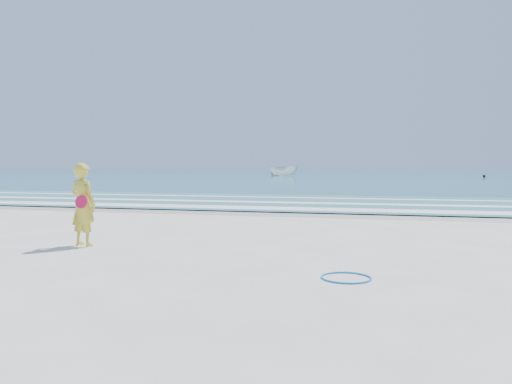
# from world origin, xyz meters

# --- Properties ---
(ground) EXTENTS (400.00, 400.00, 0.00)m
(ground) POSITION_xyz_m (0.00, 0.00, 0.00)
(ground) COLOR silver
(ground) RESTS_ON ground
(wet_sand) EXTENTS (400.00, 2.40, 0.00)m
(wet_sand) POSITION_xyz_m (0.00, 9.00, 0.00)
(wet_sand) COLOR #B2A893
(wet_sand) RESTS_ON ground
(ocean) EXTENTS (400.00, 190.00, 0.04)m
(ocean) POSITION_xyz_m (0.00, 105.00, 0.02)
(ocean) COLOR #19727F
(ocean) RESTS_ON ground
(shallow) EXTENTS (400.00, 10.00, 0.01)m
(shallow) POSITION_xyz_m (0.00, 14.00, 0.04)
(shallow) COLOR #59B7AD
(shallow) RESTS_ON ocean
(foam_near) EXTENTS (400.00, 1.40, 0.01)m
(foam_near) POSITION_xyz_m (0.00, 10.30, 0.05)
(foam_near) COLOR white
(foam_near) RESTS_ON shallow
(foam_mid) EXTENTS (400.00, 0.90, 0.01)m
(foam_mid) POSITION_xyz_m (0.00, 13.20, 0.05)
(foam_mid) COLOR white
(foam_mid) RESTS_ON shallow
(foam_far) EXTENTS (400.00, 0.60, 0.01)m
(foam_far) POSITION_xyz_m (0.00, 16.50, 0.05)
(foam_far) COLOR white
(foam_far) RESTS_ON shallow
(hoop) EXTENTS (0.93, 0.93, 0.03)m
(hoop) POSITION_xyz_m (3.29, -0.50, 0.01)
(hoop) COLOR #0B7ED5
(hoop) RESTS_ON ground
(boat) EXTENTS (4.55, 2.01, 1.71)m
(boat) POSITION_xyz_m (-10.78, 64.98, 0.89)
(boat) COLOR silver
(boat) RESTS_ON ocean
(buoy) EXTENTS (0.38, 0.38, 0.38)m
(buoy) POSITION_xyz_m (16.47, 63.17, 0.23)
(buoy) COLOR black
(buoy) RESTS_ON ocean
(woman) EXTENTS (0.70, 0.55, 1.70)m
(woman) POSITION_xyz_m (-2.16, 1.16, 0.85)
(woman) COLOR gold
(woman) RESTS_ON ground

